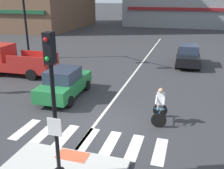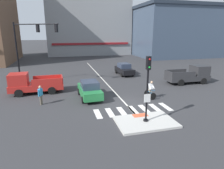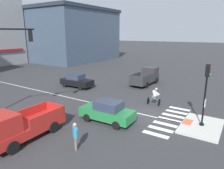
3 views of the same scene
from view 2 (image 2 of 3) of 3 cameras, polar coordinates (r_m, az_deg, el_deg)
The scene contains 21 objects.
ground_plane at distance 16.76m, azimuth 4.61°, elevation -5.78°, with size 300.00×300.00×0.00m, color #333335.
traffic_island at distance 13.62m, azimuth 9.81°, elevation -10.73°, with size 3.95×2.61×0.15m, color beige.
tactile_pad_front at distance 14.37m, azimuth 8.23°, elevation -8.88°, with size 1.10×0.60×0.01m, color #DB5B38.
signal_pole at distance 12.68m, azimuth 10.37°, elevation 0.34°, with size 0.44×0.38×4.36m.
crosswalk_stripe_a at distance 14.87m, azimuth -4.18°, elevation -8.54°, with size 0.44×1.80×0.01m, color silver.
crosswalk_stripe_b at distance 15.05m, azimuth -0.59°, elevation -8.19°, with size 0.44×1.80×0.01m, color silver.
crosswalk_stripe_c at distance 15.30m, azimuth 2.89°, elevation -7.82°, with size 0.44×1.80×0.01m, color silver.
crosswalk_stripe_d at distance 15.59m, azimuth 6.25°, elevation -7.44°, with size 0.44×1.80×0.01m, color silver.
crosswalk_stripe_e at distance 15.94m, azimuth 9.46°, elevation -7.05°, with size 0.44×1.80×0.01m, color silver.
crosswalk_stripe_f at distance 16.34m, azimuth 12.52°, elevation -6.65°, with size 0.44×1.80×0.01m, color silver.
crosswalk_stripe_g at distance 16.78m, azimuth 15.43°, elevation -6.26°, with size 0.44×1.80×0.01m, color silver.
lane_centre_line at distance 25.96m, azimuth -3.01°, elevation 1.82°, with size 0.14×28.00×0.01m, color silver.
traffic_light_mast at distance 24.03m, azimuth -23.22°, elevation 11.35°, with size 4.93×2.96×7.03m.
building_corner_left at distance 60.31m, azimuth -7.69°, elevation 17.95°, with size 22.18×20.08×18.17m.
building_corner_right at distance 55.86m, azimuth 16.56°, elevation 14.68°, with size 20.18×20.49×12.24m.
car_black_eastbound_far at distance 28.10m, azimuth 3.62°, elevation 4.51°, with size 1.93×4.15×1.64m.
car_green_westbound_near at distance 18.15m, azimuth -6.57°, elevation -1.47°, with size 1.95×4.16×1.64m.
pickup_truck_red_cross_left at distance 20.94m, azimuth -22.49°, elevation 0.17°, with size 5.16×2.19×2.08m.
pickup_truck_charcoal_cross_right at distance 25.24m, azimuth 22.08°, elevation 2.60°, with size 5.14×2.14×2.08m.
cyclist at distance 18.23m, azimuth 11.23°, elevation -1.40°, with size 0.72×1.13×1.68m.
pedestrian_at_curb_left at distance 17.36m, azimuth -20.18°, elevation -2.51°, with size 0.38×0.47×1.67m.
Camera 2 is at (-5.30, -14.74, 5.95)m, focal length 31.26 mm.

